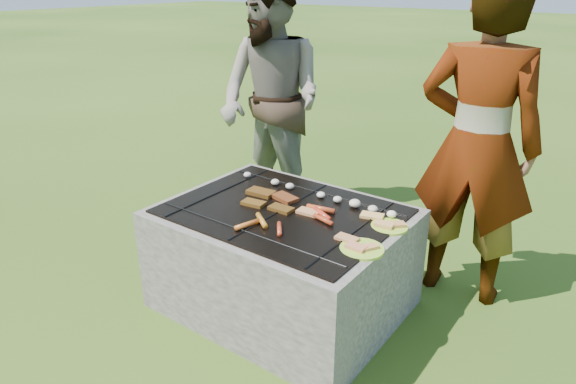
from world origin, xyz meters
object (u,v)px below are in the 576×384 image
Objects in this scene: plate_far at (389,226)px; bystander at (271,102)px; plate_near at (362,249)px; cook at (477,146)px; fire_pit at (283,262)px.

bystander is at bearing 150.47° from plate_far.
plate_near is 1.76m from bystander.
plate_far is at bearing 89.91° from plate_near.
cook is at bearing 70.31° from plate_far.
plate_far and plate_near have the same top height.
cook is at bearing 44.62° from fire_pit.
plate_near is 0.97m from cook.
cook is (0.21, 0.89, 0.32)m from plate_near.
plate_near is at bearing -12.90° from fire_pit.
bystander reaches higher than plate_near.
plate_near is (-0.00, -0.29, -0.00)m from plate_far.
bystander is (-1.58, 0.18, -0.00)m from cook.
fire_pit is at bearing 167.10° from plate_near.
fire_pit is at bearing -163.56° from plate_far.
plate_far is 1.60m from bystander.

